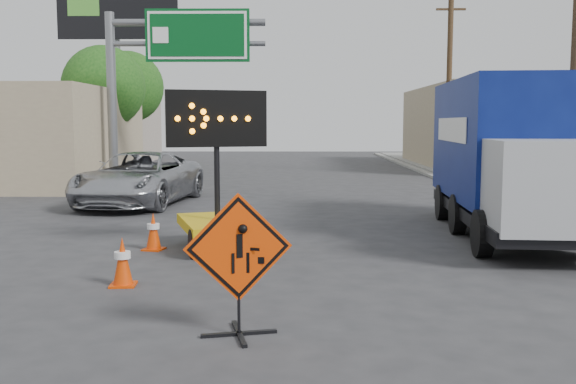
{
  "coord_description": "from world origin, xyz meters",
  "views": [
    {
      "loc": [
        0.69,
        -7.11,
        2.59
      ],
      "look_at": [
        0.55,
        3.83,
        1.4
      ],
      "focal_mm": 40.0,
      "sensor_mm": 36.0,
      "label": 1
    }
  ],
  "objects_px": {
    "construction_sign": "(238,261)",
    "arrow_board": "(217,214)",
    "pickup_truck": "(140,178)",
    "box_truck": "(506,165)"
  },
  "relations": [
    {
      "from": "construction_sign",
      "to": "arrow_board",
      "type": "bearing_deg",
      "value": 86.53
    },
    {
      "from": "pickup_truck",
      "to": "box_truck",
      "type": "xyz_separation_m",
      "value": [
        9.76,
        -5.43,
        0.79
      ]
    },
    {
      "from": "construction_sign",
      "to": "pickup_truck",
      "type": "relative_size",
      "value": 0.29
    },
    {
      "from": "arrow_board",
      "to": "box_truck",
      "type": "relative_size",
      "value": 0.42
    },
    {
      "from": "arrow_board",
      "to": "pickup_truck",
      "type": "xyz_separation_m",
      "value": [
        -3.34,
        7.16,
        0.11
      ]
    },
    {
      "from": "pickup_truck",
      "to": "arrow_board",
      "type": "bearing_deg",
      "value": -57.64
    },
    {
      "from": "box_truck",
      "to": "construction_sign",
      "type": "bearing_deg",
      "value": -123.89
    },
    {
      "from": "construction_sign",
      "to": "arrow_board",
      "type": "xyz_separation_m",
      "value": [
        -0.91,
        5.37,
        -0.21
      ]
    },
    {
      "from": "arrow_board",
      "to": "box_truck",
      "type": "bearing_deg",
      "value": -3.07
    },
    {
      "from": "arrow_board",
      "to": "pickup_truck",
      "type": "relative_size",
      "value": 0.54
    }
  ]
}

